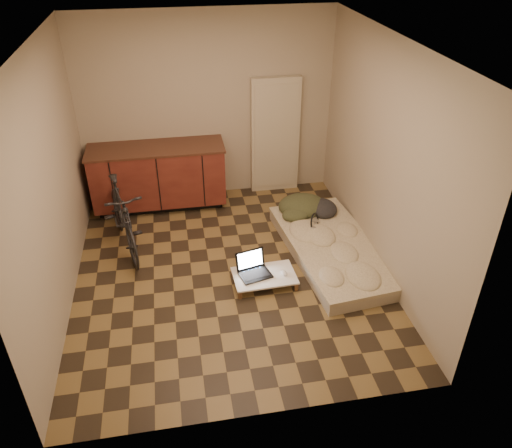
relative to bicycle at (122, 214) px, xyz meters
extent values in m
cube|color=brown|center=(1.20, -0.73, -0.49)|extent=(3.50, 4.00, 0.00)
cube|color=silver|center=(1.20, -0.73, 2.11)|extent=(3.50, 4.00, 0.00)
cube|color=tan|center=(1.20, 1.27, 0.81)|extent=(3.50, 0.00, 2.60)
cube|color=tan|center=(1.20, -2.73, 0.81)|extent=(3.50, 0.00, 2.60)
cube|color=tan|center=(-0.55, -0.73, 0.81)|extent=(0.00, 4.00, 2.60)
cube|color=tan|center=(2.95, -0.73, 0.81)|extent=(0.00, 4.00, 2.60)
cube|color=black|center=(0.45, 1.01, -0.44)|extent=(1.70, 0.48, 0.10)
cube|color=#521C17|center=(0.45, 0.97, 0.00)|extent=(1.80, 0.60, 0.78)
cube|color=#47261A|center=(0.45, 0.97, 0.41)|extent=(1.84, 0.62, 0.03)
cube|color=beige|center=(2.15, 1.21, 0.36)|extent=(0.70, 0.10, 1.70)
imported|color=black|center=(0.00, 0.00, 0.00)|extent=(0.80, 1.57, 0.98)
cube|color=#B6A991|center=(2.50, -0.62, -0.42)|extent=(1.18, 2.14, 0.13)
cube|color=beige|center=(2.50, -0.62, -0.34)|extent=(1.21, 2.16, 0.05)
cube|color=brown|center=(1.26, -1.23, -0.44)|extent=(0.04, 0.04, 0.10)
cube|color=brown|center=(1.24, -0.83, -0.44)|extent=(0.04, 0.04, 0.10)
cube|color=brown|center=(1.90, -1.20, -0.44)|extent=(0.04, 0.04, 0.10)
cube|color=brown|center=(1.88, -0.81, -0.44)|extent=(0.04, 0.04, 0.10)
cube|color=white|center=(1.57, -1.02, -0.38)|extent=(0.72, 0.48, 0.02)
cube|color=black|center=(1.47, -1.01, -0.36)|extent=(0.39, 0.32, 0.02)
cube|color=black|center=(1.43, -0.86, -0.25)|extent=(0.35, 0.15, 0.22)
cube|color=white|center=(1.43, -0.86, -0.25)|extent=(0.29, 0.12, 0.18)
ellipsoid|color=white|center=(1.79, -1.04, -0.35)|extent=(0.09, 0.12, 0.04)
camera|label=1|loc=(0.69, -5.38, 3.13)|focal=35.00mm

